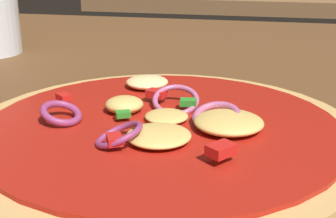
# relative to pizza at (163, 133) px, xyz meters

# --- Properties ---
(dining_table) EXTENTS (1.13, 1.07, 0.04)m
(dining_table) POSITION_rel_pizza_xyz_m (-0.02, 0.03, -0.03)
(dining_table) COLOR brown
(dining_table) RESTS_ON ground
(pizza) EXTENTS (0.28, 0.28, 0.03)m
(pizza) POSITION_rel_pizza_xyz_m (0.00, 0.00, 0.00)
(pizza) COLOR tan
(pizza) RESTS_ON dining_table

